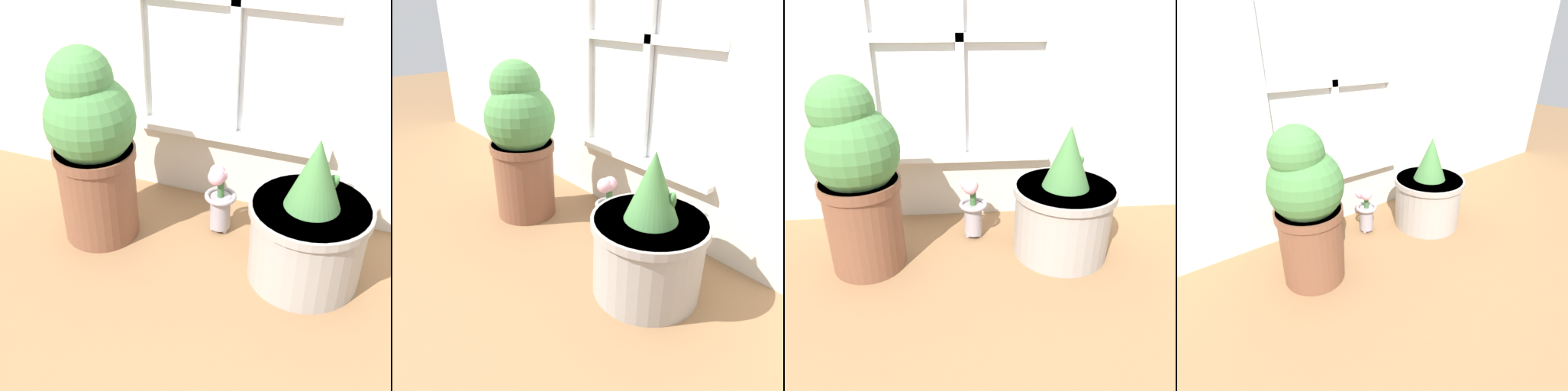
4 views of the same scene
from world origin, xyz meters
TOP-DOWN VIEW (x-y plane):
  - ground_plane at (0.00, 0.00)m, footprint 10.00×10.00m
  - potted_plant_left at (-0.39, 0.18)m, footprint 0.32×0.32m
  - potted_plant_right at (0.39, 0.21)m, footprint 0.40×0.40m
  - flower_vase at (0.03, 0.35)m, footprint 0.12×0.12m

SIDE VIEW (x-z plane):
  - ground_plane at x=0.00m, z-range 0.00..0.00m
  - flower_vase at x=0.03m, z-range 0.01..0.29m
  - potted_plant_right at x=0.39m, z-range -0.07..0.47m
  - potted_plant_left at x=-0.39m, z-range 0.01..0.74m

